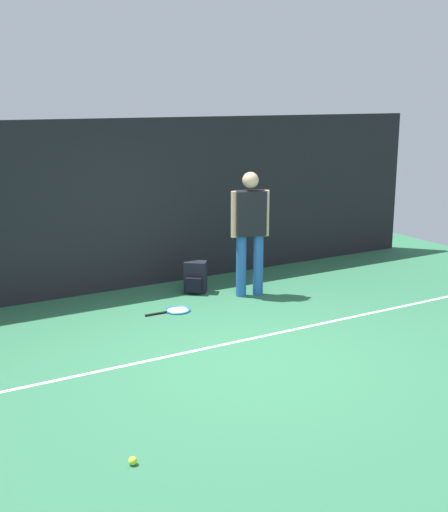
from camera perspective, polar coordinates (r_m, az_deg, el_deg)
ground_plane at (r=7.07m, az=1.65°, el=-8.57°), size 12.00×12.00×0.00m
back_fence at (r=9.34m, az=-8.07°, el=4.42°), size 10.00×0.10×2.39m
court_line at (r=7.36m, az=0.14°, el=-7.63°), size 9.00×0.05×0.00m
tennis_player at (r=8.87m, az=2.27°, el=2.57°), size 0.51×0.33×1.70m
tennis_racket at (r=8.45m, az=-4.20°, el=-4.72°), size 0.61×0.33×0.03m
backpack at (r=9.18m, az=-2.50°, el=-1.90°), size 0.38×0.38×0.44m
tennis_ball_near_player at (r=5.18m, az=-7.91°, el=-17.15°), size 0.07×0.07×0.07m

